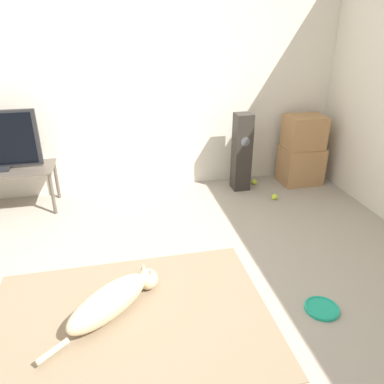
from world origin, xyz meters
The scene contains 10 objects.
ground_plane centered at (0.00, 0.00, 0.00)m, with size 12.00×12.00×0.00m, color #9E9384.
wall_back centered at (0.00, 2.10, 1.27)m, with size 8.00×0.06×2.55m.
area_rug centered at (-0.05, -0.15, 0.01)m, with size 1.90×1.38×0.01m.
dog centered at (-0.15, -0.05, 0.13)m, with size 0.80×0.68×0.24m.
frisbee centered at (1.28, -0.32, 0.01)m, with size 0.24×0.24×0.03m.
cardboard_box_lower centered at (2.17, 1.80, 0.22)m, with size 0.48×0.37×0.45m.
cardboard_box_upper centered at (2.17, 1.80, 0.64)m, with size 0.44×0.34×0.38m.
floor_speaker centered at (1.39, 1.77, 0.45)m, with size 0.19×0.20×0.90m.
tennis_ball_by_boxes centered at (1.67, 1.39, 0.03)m, with size 0.07×0.07×0.07m.
tennis_ball_near_speaker centered at (1.60, 1.84, 0.03)m, with size 0.07×0.07×0.07m.
Camera 1 is at (-0.06, -2.11, 1.88)m, focal length 35.00 mm.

